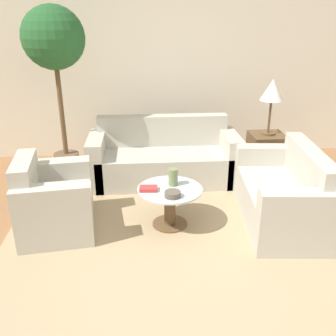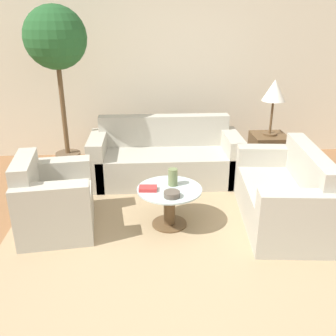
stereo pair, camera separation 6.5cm
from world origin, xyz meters
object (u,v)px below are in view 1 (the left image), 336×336
Objects in this scene: armchair at (51,204)px; coffee_table at (170,202)px; bowl at (173,194)px; sofa_main at (164,159)px; table_lamp at (272,92)px; book_stack at (148,189)px; vase at (173,177)px; potted_plant at (55,51)px; loveseat at (285,196)px.

armchair is 1.40× the size of coffee_table.
bowl is at bearing -106.05° from armchair.
table_lamp reaches higher than sofa_main.
sofa_main is 1.27m from book_stack.
vase is (0.02, -1.13, 0.23)m from sofa_main.
potted_plant reaches higher than table_lamp.
table_lamp is 2.16m from book_stack.
bowl is at bearing -75.88° from loveseat.
coffee_table is (1.21, -0.01, -0.01)m from armchair.
loveseat is 1.23m from coffee_table.
coffee_table is 2.30m from potted_plant.
table_lamp is 0.33× the size of potted_plant.
vase is (1.31, -1.22, -1.16)m from potted_plant.
bowl is at bearing -90.25° from sofa_main.
loveseat reaches higher than bowl.
loveseat is at bearing -96.92° from armchair.
sofa_main is 1.72m from armchair.
coffee_table is at bearing -139.37° from table_lamp.
book_stack is (1.05, -1.33, -1.23)m from potted_plant.
potted_plant reaches higher than coffee_table.
vase is at bearing 83.89° from bowl.
sofa_main is 1.65m from table_lamp.
vase is 0.29m from book_stack.
sofa_main reaches higher than armchair.
loveseat is at bearing 0.45° from coffee_table.
loveseat is at bearing 5.04° from book_stack.
loveseat is 1.46m from book_stack.
sofa_main is at bearing 89.75° from bowl.
potted_plant is 2.13m from vase.
table_lamp is 2.73m from potted_plant.
potted_plant is 11.69× the size of book_stack.
vase is at bearing -42.83° from potted_plant.
vase is at bearing -88.60° from loveseat.
table_lamp reaches higher than bowl.
loveseat reaches higher than book_stack.
sofa_main is at bearing 82.78° from book_stack.
potted_plant is at bearing -4.12° from armchair.
vase is 0.28m from bowl.
armchair is 1.21m from coffee_table.
book_stack is (-1.63, -1.23, -0.72)m from table_lamp.
table_lamp is at bearing 44.98° from bowl.
armchair is 0.63× the size of loveseat.
armchair is at bearing -85.00° from loveseat.
potted_plant reaches higher than book_stack.
coffee_table is 0.28m from book_stack.
bowl reaches higher than book_stack.
potted_plant reaches higher than vase.
sofa_main is 10.34× the size of book_stack.
book_stack is at bearing 145.01° from bowl.
vase is 1.13× the size of bowl.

